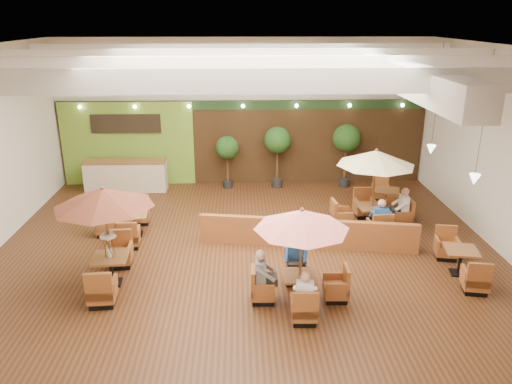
{
  "coord_description": "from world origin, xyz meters",
  "views": [
    {
      "loc": [
        -0.18,
        -12.82,
        6.24
      ],
      "look_at": [
        0.3,
        0.5,
        1.5
      ],
      "focal_mm": 35.0,
      "sensor_mm": 36.0,
      "label": 1
    }
  ],
  "objects_px": {
    "table_0": "(105,211)",
    "table_5": "(387,200)",
    "table_4": "(460,262)",
    "diner_1": "(296,254)",
    "table_3": "(127,221)",
    "topiary_1": "(278,143)",
    "diner_2": "(263,271)",
    "diner_4": "(402,204)",
    "table_2": "(375,175)",
    "topiary_0": "(227,150)",
    "service_counter": "(126,175)",
    "diner_0": "(305,291)",
    "table_1": "(301,238)",
    "topiary_2": "(346,141)",
    "booth_divider": "(307,233)",
    "diner_3": "(380,216)"
  },
  "relations": [
    {
      "from": "table_2",
      "to": "service_counter",
      "type": "bearing_deg",
      "value": 151.66
    },
    {
      "from": "table_3",
      "to": "diner_1",
      "type": "height_order",
      "value": "table_3"
    },
    {
      "from": "booth_divider",
      "to": "table_5",
      "type": "xyz_separation_m",
      "value": [
        3.09,
        2.86,
        -0.1
      ]
    },
    {
      "from": "table_3",
      "to": "topiary_1",
      "type": "relative_size",
      "value": 0.99
    },
    {
      "from": "diner_4",
      "to": "diner_2",
      "type": "bearing_deg",
      "value": 136.4
    },
    {
      "from": "table_0",
      "to": "topiary_1",
      "type": "xyz_separation_m",
      "value": [
        4.59,
        7.18,
        -0.18
      ]
    },
    {
      "from": "diner_4",
      "to": "diner_0",
      "type": "bearing_deg",
      "value": 147.6
    },
    {
      "from": "topiary_0",
      "to": "table_1",
      "type": "bearing_deg",
      "value": -77.56
    },
    {
      "from": "table_0",
      "to": "table_3",
      "type": "relative_size",
      "value": 1.1
    },
    {
      "from": "booth_divider",
      "to": "topiary_1",
      "type": "height_order",
      "value": "topiary_1"
    },
    {
      "from": "service_counter",
      "to": "topiary_1",
      "type": "relative_size",
      "value": 1.28
    },
    {
      "from": "table_3",
      "to": "diner_0",
      "type": "distance_m",
      "value": 6.63
    },
    {
      "from": "diner_2",
      "to": "diner_4",
      "type": "relative_size",
      "value": 0.99
    },
    {
      "from": "table_4",
      "to": "diner_1",
      "type": "relative_size",
      "value": 3.03
    },
    {
      "from": "table_2",
      "to": "topiary_0",
      "type": "distance_m",
      "value": 6.05
    },
    {
      "from": "table_0",
      "to": "diner_4",
      "type": "distance_m",
      "value": 8.79
    },
    {
      "from": "table_2",
      "to": "diner_0",
      "type": "bearing_deg",
      "value": -122.28
    },
    {
      "from": "table_3",
      "to": "topiary_2",
      "type": "xyz_separation_m",
      "value": [
        7.39,
        4.29,
        1.35
      ]
    },
    {
      "from": "diner_3",
      "to": "table_0",
      "type": "bearing_deg",
      "value": -156.42
    },
    {
      "from": "table_1",
      "to": "topiary_2",
      "type": "distance_m",
      "value": 8.55
    },
    {
      "from": "table_1",
      "to": "table_2",
      "type": "relative_size",
      "value": 0.91
    },
    {
      "from": "table_3",
      "to": "diner_1",
      "type": "relative_size",
      "value": 2.91
    },
    {
      "from": "booth_divider",
      "to": "table_5",
      "type": "bearing_deg",
      "value": 52.13
    },
    {
      "from": "table_3",
      "to": "table_5",
      "type": "height_order",
      "value": "table_3"
    },
    {
      "from": "table_5",
      "to": "diner_1",
      "type": "bearing_deg",
      "value": -109.89
    },
    {
      "from": "diner_1",
      "to": "diner_3",
      "type": "distance_m",
      "value": 3.56
    },
    {
      "from": "topiary_1",
      "to": "diner_4",
      "type": "relative_size",
      "value": 2.77
    },
    {
      "from": "service_counter",
      "to": "table_3",
      "type": "relative_size",
      "value": 1.3
    },
    {
      "from": "service_counter",
      "to": "table_1",
      "type": "bearing_deg",
      "value": -54.8
    },
    {
      "from": "table_3",
      "to": "topiary_0",
      "type": "distance_m",
      "value": 5.29
    },
    {
      "from": "table_1",
      "to": "topiary_0",
      "type": "distance_m",
      "value": 8.31
    },
    {
      "from": "diner_1",
      "to": "table_2",
      "type": "bearing_deg",
      "value": -120.22
    },
    {
      "from": "service_counter",
      "to": "booth_divider",
      "type": "relative_size",
      "value": 0.49
    },
    {
      "from": "diner_3",
      "to": "diner_4",
      "type": "bearing_deg",
      "value": 51.46
    },
    {
      "from": "table_5",
      "to": "diner_2",
      "type": "distance_m",
      "value": 7.23
    },
    {
      "from": "service_counter",
      "to": "topiary_2",
      "type": "xyz_separation_m",
      "value": [
        8.27,
        0.2,
        1.21
      ]
    },
    {
      "from": "booth_divider",
      "to": "diner_3",
      "type": "relative_size",
      "value": 7.22
    },
    {
      "from": "diner_1",
      "to": "topiary_2",
      "type": "bearing_deg",
      "value": -100.65
    },
    {
      "from": "table_1",
      "to": "table_3",
      "type": "xyz_separation_m",
      "value": [
        -4.7,
        3.83,
        -1.16
      ]
    },
    {
      "from": "table_2",
      "to": "diner_0",
      "type": "relative_size",
      "value": 3.36
    },
    {
      "from": "diner_1",
      "to": "diner_4",
      "type": "xyz_separation_m",
      "value": [
        3.63,
        3.24,
        0.02
      ]
    },
    {
      "from": "table_0",
      "to": "topiary_2",
      "type": "xyz_separation_m",
      "value": [
        7.19,
        7.18,
        -0.13
      ]
    },
    {
      "from": "table_0",
      "to": "topiary_1",
      "type": "distance_m",
      "value": 8.53
    },
    {
      "from": "topiary_2",
      "to": "diner_2",
      "type": "bearing_deg",
      "value": -113.51
    },
    {
      "from": "topiary_1",
      "to": "diner_1",
      "type": "bearing_deg",
      "value": -90.74
    },
    {
      "from": "table_0",
      "to": "topiary_2",
      "type": "bearing_deg",
      "value": 41.2
    },
    {
      "from": "service_counter",
      "to": "diner_0",
      "type": "bearing_deg",
      "value": -57.48
    },
    {
      "from": "table_2",
      "to": "topiary_2",
      "type": "relative_size",
      "value": 1.05
    },
    {
      "from": "table_3",
      "to": "table_4",
      "type": "bearing_deg",
      "value": -21.54
    },
    {
      "from": "table_0",
      "to": "table_5",
      "type": "distance_m",
      "value": 9.55
    }
  ]
}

